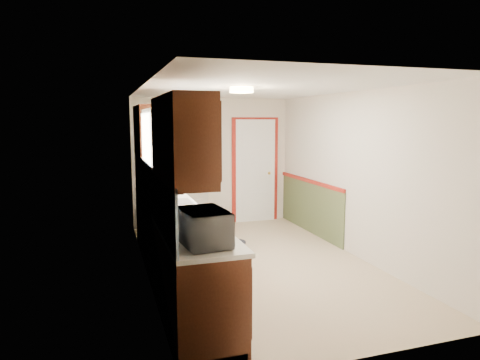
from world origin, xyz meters
TOP-DOWN VIEW (x-y plane):
  - room_shell at (0.00, 0.00)m, footprint 3.20×5.20m
  - kitchen_run at (-1.24, -0.29)m, footprint 0.63×4.00m
  - back_wall_trim at (0.99, 2.21)m, footprint 1.12×2.30m
  - ceiling_fixture at (-0.30, -0.20)m, footprint 0.30×0.30m
  - microwave at (-1.20, -1.93)m, footprint 0.36×0.57m
  - refrigerator at (-0.63, 2.05)m, footprint 0.70×0.71m
  - rug at (-0.28, 1.08)m, footprint 1.04×0.75m
  - cooktop at (-1.19, 0.88)m, footprint 0.54×0.65m

SIDE VIEW (x-z plane):
  - rug at x=-0.28m, z-range 0.00..0.01m
  - kitchen_run at x=-1.24m, z-range -0.29..1.91m
  - refrigerator at x=-0.63m, z-range 0.00..1.67m
  - back_wall_trim at x=0.99m, z-range -0.15..1.93m
  - cooktop at x=-1.19m, z-range 0.94..0.96m
  - microwave at x=-1.20m, z-range 0.94..1.31m
  - room_shell at x=0.00m, z-range -0.06..2.46m
  - ceiling_fixture at x=-0.30m, z-range 2.33..2.39m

